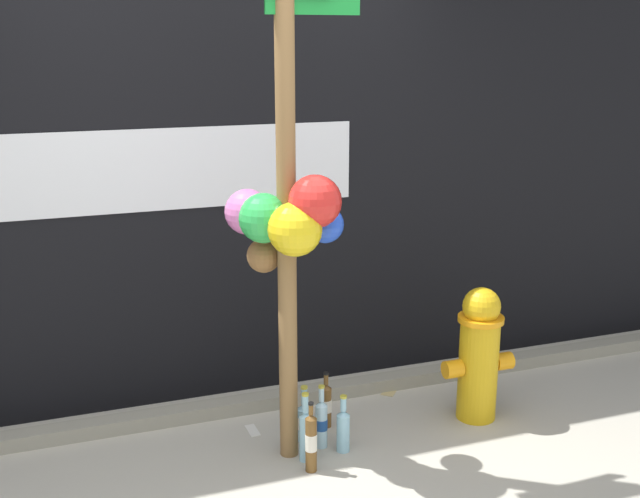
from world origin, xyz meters
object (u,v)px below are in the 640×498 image
object	(u,v)px
bottle_5	(326,404)
bottle_2	(321,422)
fire_hydrant	(479,353)
memorial_post	(285,187)
bottle_0	(343,429)
bottle_1	(304,420)
bottle_4	(311,442)
bottle_3	(305,433)

from	to	relation	value
bottle_5	bottle_2	bearing A→B (deg)	-116.28
fire_hydrant	bottle_2	world-z (taller)	fire_hydrant
memorial_post	bottle_0	xyz separation A→B (m)	(0.28, -0.05, -1.29)
bottle_0	bottle_1	world-z (taller)	same
fire_hydrant	bottle_1	bearing A→B (deg)	175.72
bottle_4	bottle_5	distance (m)	0.47
memorial_post	fire_hydrant	xyz separation A→B (m)	(1.13, 0.05, -1.02)
fire_hydrant	bottle_1	world-z (taller)	fire_hydrant
fire_hydrant	bottle_2	xyz separation A→B (m)	(-0.94, -0.02, -0.25)
fire_hydrant	bottle_5	world-z (taller)	fire_hydrant
fire_hydrant	bottle_5	xyz separation A→B (m)	(-0.84, 0.18, -0.26)
memorial_post	bottle_0	distance (m)	1.32
memorial_post	bottle_2	xyz separation A→B (m)	(0.19, 0.03, -1.27)
bottle_2	bottle_4	size ratio (longest dim) A/B	0.94
bottle_4	fire_hydrant	bearing A→B (deg)	11.77
bottle_2	bottle_3	world-z (taller)	bottle_3
memorial_post	bottle_0	size ratio (longest dim) A/B	8.37
bottle_2	bottle_5	world-z (taller)	bottle_2
fire_hydrant	bottle_3	size ratio (longest dim) A/B	2.07
bottle_1	bottle_5	distance (m)	0.20
bottle_0	bottle_4	world-z (taller)	bottle_4
memorial_post	bottle_4	xyz separation A→B (m)	(0.06, -0.18, -1.25)
bottle_0	bottle_3	bearing A→B (deg)	-174.32
bottle_2	bottle_4	distance (m)	0.24
bottle_0	bottle_5	distance (m)	0.28
bottle_3	bottle_5	size ratio (longest dim) A/B	1.15
bottle_1	bottle_2	size ratio (longest dim) A/B	0.90
fire_hydrant	bottle_5	distance (m)	0.90
bottle_2	bottle_4	bearing A→B (deg)	-122.00
memorial_post	bottle_1	world-z (taller)	memorial_post
bottle_4	bottle_2	bearing A→B (deg)	58.00
fire_hydrant	bottle_3	distance (m)	1.10
bottle_1	bottle_3	world-z (taller)	bottle_3
bottle_2	bottle_3	bearing A→B (deg)	-140.70
bottle_1	bottle_5	xyz separation A→B (m)	(0.16, 0.11, 0.02)
bottle_0	bottle_2	world-z (taller)	bottle_2
bottle_0	bottle_2	xyz separation A→B (m)	(-0.09, 0.08, 0.01)
fire_hydrant	bottle_3	world-z (taller)	fire_hydrant
memorial_post	bottle_3	size ratio (longest dim) A/B	7.06
memorial_post	bottle_5	world-z (taller)	memorial_post
bottle_5	bottle_4	bearing A→B (deg)	-119.24
bottle_0	bottle_3	world-z (taller)	bottle_3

